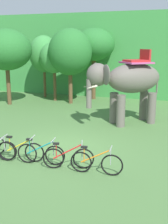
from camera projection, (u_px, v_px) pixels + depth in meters
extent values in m
plane|color=#4C753D|center=(61.00, 148.00, 11.21)|extent=(80.00, 80.00, 0.00)
cube|color=#3D8E42|center=(126.00, 54.00, 23.48)|extent=(36.00, 6.00, 6.31)
cylinder|color=brown|center=(9.00, 87.00, 18.96)|extent=(0.27, 0.27, 2.45)
ellipsoid|color=#28702D|center=(6.00, 50.00, 18.38)|extent=(3.36, 3.36, 2.69)
cylinder|color=brown|center=(45.00, 84.00, 21.56)|extent=(0.20, 0.20, 2.06)
ellipsoid|color=#3D8E42|center=(44.00, 54.00, 21.02)|extent=(2.20, 2.20, 2.73)
cylinder|color=brown|center=(55.00, 86.00, 20.27)|extent=(0.21, 0.21, 2.11)
ellipsoid|color=#3D8E42|center=(54.00, 58.00, 19.79)|extent=(2.08, 2.08, 2.18)
cylinder|color=brown|center=(71.00, 88.00, 19.31)|extent=(0.28, 0.28, 2.11)
ellipsoid|color=#28702D|center=(70.00, 52.00, 18.73)|extent=(2.93, 2.93, 3.09)
cylinder|color=brown|center=(94.00, 79.00, 20.77)|extent=(0.32, 0.32, 2.93)
ellipsoid|color=#28702D|center=(94.00, 45.00, 20.18)|extent=(2.99, 2.99, 2.32)
ellipsoid|color=#665E56|center=(134.00, 78.00, 14.21)|extent=(3.13, 2.92, 1.50)
cylinder|color=#665E56|center=(121.00, 111.00, 13.92)|extent=(0.44, 0.44, 1.60)
cylinder|color=#665E56|center=(114.00, 108.00, 14.62)|extent=(0.44, 0.44, 1.60)
cylinder|color=#665E56|center=(152.00, 108.00, 14.54)|extent=(0.44, 0.44, 1.60)
cylinder|color=#665E56|center=(144.00, 105.00, 15.24)|extent=(0.44, 0.44, 1.60)
ellipsoid|color=#665E56|center=(98.00, 75.00, 13.47)|extent=(1.48, 1.47, 1.10)
ellipsoid|color=#665E56|center=(106.00, 75.00, 12.94)|extent=(0.65, 0.75, 0.96)
ellipsoid|color=#665E56|center=(96.00, 72.00, 14.07)|extent=(0.65, 0.75, 0.96)
cylinder|color=#665E56|center=(89.00, 94.00, 13.53)|extent=(0.26, 0.26, 1.40)
cone|color=beige|center=(92.00, 87.00, 13.26)|extent=(0.51, 0.45, 0.21)
cone|color=beige|center=(88.00, 86.00, 13.66)|extent=(0.51, 0.45, 0.21)
cube|color=#BF4C8C|center=(136.00, 63.00, 14.06)|extent=(1.85, 1.85, 0.08)
cube|color=#B22323|center=(136.00, 61.00, 14.04)|extent=(1.42, 1.39, 0.10)
cube|color=#B22323|center=(145.00, 55.00, 14.14)|extent=(0.65, 0.76, 0.56)
cylinder|color=#665E56|center=(157.00, 86.00, 14.81)|extent=(0.08, 0.08, 0.90)
torus|color=black|center=(6.00, 151.00, 9.93)|extent=(0.71, 0.13, 0.71)
cylinder|color=#9E9EA3|center=(4.00, 144.00, 9.87)|extent=(0.03, 0.03, 0.55)
cylinder|color=#9E9EA3|center=(4.00, 136.00, 9.80)|extent=(0.09, 0.52, 0.03)
torus|color=black|center=(8.00, 151.00, 9.98)|extent=(0.71, 0.16, 0.71)
torus|color=black|center=(34.00, 152.00, 9.82)|extent=(0.71, 0.16, 0.71)
cylinder|color=yellow|center=(20.00, 145.00, 9.85)|extent=(0.97, 0.19, 0.54)
cylinder|color=yellow|center=(10.00, 144.00, 9.91)|extent=(0.03, 0.03, 0.52)
cube|color=black|center=(9.00, 137.00, 9.84)|extent=(0.21, 0.13, 0.06)
cylinder|color=#9E9EA3|center=(33.00, 145.00, 9.76)|extent=(0.03, 0.03, 0.55)
cylinder|color=#9E9EA3|center=(32.00, 137.00, 9.70)|extent=(0.11, 0.52, 0.03)
torus|color=black|center=(27.00, 153.00, 9.74)|extent=(0.71, 0.14, 0.71)
torus|color=black|center=(55.00, 155.00, 9.56)|extent=(0.71, 0.14, 0.71)
cylinder|color=teal|center=(40.00, 148.00, 9.59)|extent=(0.97, 0.17, 0.54)
cylinder|color=teal|center=(30.00, 146.00, 9.66)|extent=(0.03, 0.03, 0.52)
cube|color=black|center=(29.00, 139.00, 9.60)|extent=(0.21, 0.13, 0.06)
cylinder|color=#9E9EA3|center=(53.00, 148.00, 9.50)|extent=(0.03, 0.03, 0.55)
cylinder|color=#9E9EA3|center=(53.00, 140.00, 9.43)|extent=(0.10, 0.52, 0.03)
torus|color=black|center=(53.00, 158.00, 9.31)|extent=(0.69, 0.26, 0.71)
torus|color=black|center=(83.00, 159.00, 9.29)|extent=(0.69, 0.26, 0.71)
cylinder|color=red|center=(68.00, 151.00, 9.24)|extent=(0.94, 0.33, 0.54)
cylinder|color=red|center=(56.00, 151.00, 9.25)|extent=(0.03, 0.03, 0.52)
cube|color=black|center=(56.00, 144.00, 9.19)|extent=(0.22, 0.15, 0.06)
cylinder|color=#9E9EA3|center=(82.00, 151.00, 9.23)|extent=(0.03, 0.03, 0.55)
cylinder|color=#9E9EA3|center=(82.00, 143.00, 9.16)|extent=(0.18, 0.51, 0.03)
torus|color=black|center=(81.00, 162.00, 9.03)|extent=(0.71, 0.11, 0.71)
torus|color=black|center=(112.00, 165.00, 8.80)|extent=(0.71, 0.11, 0.71)
cylinder|color=orange|center=(96.00, 156.00, 8.86)|extent=(0.97, 0.12, 0.54)
cylinder|color=orange|center=(84.00, 155.00, 8.94)|extent=(0.03, 0.03, 0.52)
cube|color=black|center=(84.00, 147.00, 8.88)|extent=(0.21, 0.12, 0.06)
cylinder|color=#9E9EA3|center=(111.00, 157.00, 8.74)|extent=(0.03, 0.03, 0.55)
cylinder|color=#9E9EA3|center=(111.00, 149.00, 8.68)|extent=(0.07, 0.52, 0.03)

